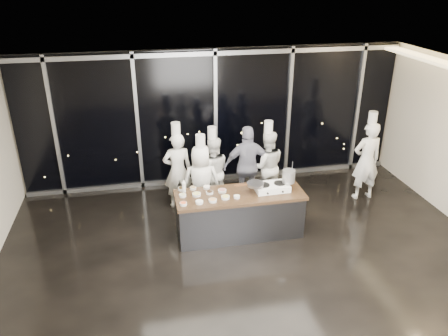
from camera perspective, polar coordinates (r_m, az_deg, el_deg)
The scene contains 15 objects.
ground at distance 8.06m, azimuth 3.48°, elevation -11.96°, with size 9.00×9.00×0.00m, color black.
room_shell at distance 7.01m, azimuth 5.34°, elevation 3.17°, with size 9.02×7.02×3.21m.
window_wall at distance 10.33m, azimuth -1.15°, elevation 6.57°, with size 8.90×0.11×3.20m.
demo_counter at distance 8.53m, azimuth 2.02°, elevation -5.99°, with size 2.46×0.86×0.90m.
stove at distance 8.46m, azimuth 6.25°, elevation -2.49°, with size 0.66×0.44×0.14m.
frying_pan at distance 8.31m, azimuth 4.07°, elevation -2.11°, with size 0.58×0.34×0.05m.
stock_pot at distance 8.47m, azimuth 8.44°, elevation -1.07°, with size 0.25×0.25×0.25m, color #A9A8AB.
prep_bowls at distance 8.22m, azimuth -2.56°, elevation -3.50°, with size 1.13×0.73×0.05m.
squeeze_bottle at distance 8.34m, azimuth -5.27°, elevation -2.36°, with size 0.07×0.07×0.27m.
chef_far_left at distance 9.38m, azimuth -6.07°, elevation -0.24°, with size 0.64×0.44×1.94m.
chef_left at distance 8.97m, azimuth -2.99°, elevation -1.77°, with size 0.83×0.58×1.83m.
chef_center at distance 9.48m, azimuth -1.51°, elevation -0.36°, with size 0.78×0.62×1.80m.
guest at distance 9.45m, azimuth 3.14°, elevation 0.25°, with size 1.09×0.51×1.81m.
chef_right at distance 9.69m, azimuth 5.60°, elevation 0.31°, with size 0.86×0.70×1.86m.
chef_side at distance 10.18m, azimuth 18.12°, elevation 0.98°, with size 0.68×0.47×2.04m.
Camera 1 is at (-1.76, -6.24, 4.79)m, focal length 35.00 mm.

